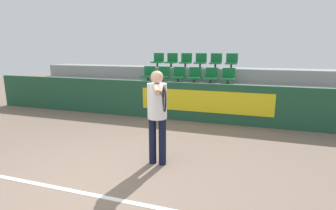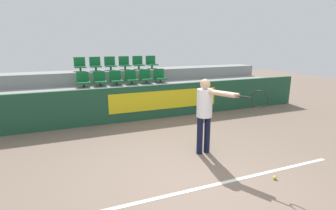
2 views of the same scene
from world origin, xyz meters
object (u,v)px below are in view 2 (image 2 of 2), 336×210
(stadium_chair_9, at_px, (131,78))
(stadium_chair_4, at_px, (155,94))
(stadium_chair_14, at_px, (110,64))
(stadium_chair_1, at_px, (105,97))
(stadium_chair_17, at_px, (151,63))
(stadium_chair_3, at_px, (139,95))
(stadium_chair_6, at_px, (83,80))
(stadium_chair_2, at_px, (122,96))
(stadium_chair_15, at_px, (125,64))
(tennis_player, at_px, (207,109))
(stadium_chair_7, at_px, (100,80))
(tennis_ball, at_px, (275,178))
(stadium_chair_16, at_px, (138,63))
(stadium_chair_10, at_px, (146,77))
(stadium_chair_0, at_px, (87,99))
(stadium_chair_11, at_px, (160,76))
(stadium_chair_5, at_px, (170,92))
(stadium_chair_12, at_px, (80,65))
(stadium_chair_8, at_px, (116,79))
(stadium_chair_13, at_px, (95,64))

(stadium_chair_9, bearing_deg, stadium_chair_4, -59.88)
(stadium_chair_4, height_order, stadium_chair_14, stadium_chair_14)
(stadium_chair_1, height_order, stadium_chair_17, stadium_chair_17)
(stadium_chair_3, height_order, stadium_chair_6, stadium_chair_6)
(stadium_chair_2, relative_size, stadium_chair_14, 1.00)
(stadium_chair_15, distance_m, tennis_player, 5.66)
(stadium_chair_7, xyz_separation_m, tennis_ball, (2.12, -6.10, -1.09))
(stadium_chair_6, distance_m, stadium_chair_14, 1.54)
(stadium_chair_16, bearing_deg, stadium_chair_4, -90.00)
(stadium_chair_10, height_order, tennis_player, tennis_player)
(stadium_chair_3, xyz_separation_m, stadium_chair_16, (0.56, 1.93, 0.90))
(stadium_chair_9, xyz_separation_m, stadium_chair_14, (-0.56, 0.96, 0.45))
(stadium_chair_0, distance_m, tennis_ball, 5.83)
(stadium_chair_9, height_order, stadium_chair_11, same)
(stadium_chair_5, bearing_deg, stadium_chair_2, 180.00)
(stadium_chair_1, relative_size, stadium_chair_10, 1.00)
(stadium_chair_5, bearing_deg, stadium_chair_14, 131.04)
(stadium_chair_2, bearing_deg, stadium_chair_10, 40.75)
(stadium_chair_5, distance_m, tennis_ball, 5.18)
(stadium_chair_10, xyz_separation_m, stadium_chair_12, (-2.23, 0.96, 0.45))
(stadium_chair_5, distance_m, stadium_chair_7, 2.47)
(stadium_chair_1, bearing_deg, stadium_chair_16, 48.96)
(stadium_chair_10, distance_m, tennis_player, 4.66)
(stadium_chair_9, bearing_deg, stadium_chair_5, -40.75)
(stadium_chair_3, height_order, tennis_player, tennis_player)
(stadium_chair_1, bearing_deg, stadium_chair_6, 120.12)
(stadium_chair_0, xyz_separation_m, stadium_chair_4, (2.23, 0.00, 0.00))
(stadium_chair_0, xyz_separation_m, stadium_chair_2, (1.12, 0.00, 0.00))
(stadium_chair_12, bearing_deg, stadium_chair_5, -34.58)
(stadium_chair_2, relative_size, stadium_chair_11, 1.00)
(stadium_chair_14, bearing_deg, stadium_chair_5, -48.96)
(stadium_chair_12, bearing_deg, stadium_chair_8, -40.75)
(stadium_chair_12, xyz_separation_m, stadium_chair_15, (1.68, 0.00, 0.00))
(stadium_chair_11, bearing_deg, stadium_chair_1, -156.69)
(stadium_chair_8, height_order, stadium_chair_14, stadium_chair_14)
(stadium_chair_3, xyz_separation_m, tennis_player, (0.42, -3.70, 0.35))
(stadium_chair_12, xyz_separation_m, stadium_chair_14, (1.12, 0.00, 0.00))
(stadium_chair_13, height_order, tennis_ball, stadium_chair_13)
(stadium_chair_8, xyz_separation_m, stadium_chair_10, (1.12, 0.00, 0.00))
(stadium_chair_1, distance_m, stadium_chair_3, 1.12)
(stadium_chair_3, distance_m, stadium_chair_9, 1.06)
(stadium_chair_0, height_order, stadium_chair_6, stadium_chair_6)
(stadium_chair_8, relative_size, stadium_chair_14, 1.00)
(stadium_chair_6, xyz_separation_m, stadium_chair_9, (1.68, 0.00, 0.00))
(stadium_chair_9, xyz_separation_m, stadium_chair_10, (0.56, 0.00, 0.00))
(tennis_player, xyz_separation_m, tennis_ball, (0.58, -1.44, -0.99))
(stadium_chair_4, bearing_deg, stadium_chair_5, 0.00)
(stadium_chair_4, distance_m, stadium_chair_6, 2.47)
(stadium_chair_1, distance_m, stadium_chair_7, 1.06)
(stadium_chair_13, distance_m, stadium_chair_15, 1.12)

